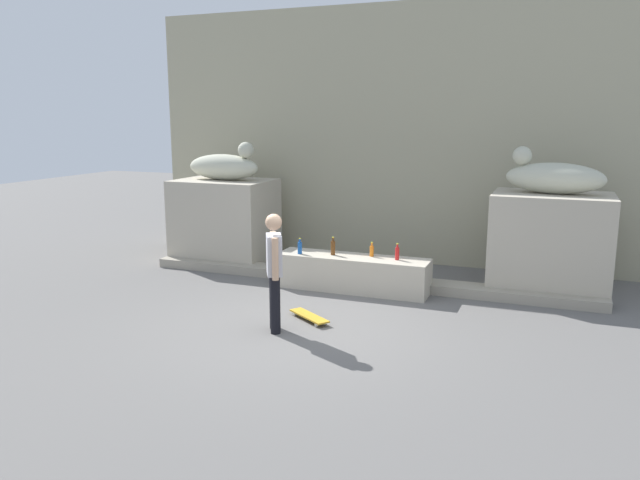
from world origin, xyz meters
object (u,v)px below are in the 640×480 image
bottle_red (397,253)px  bottle_orange (372,251)px  bottle_brown (333,247)px  bottle_blue (300,247)px  skater (274,267)px  statue_reclining_left (225,166)px  skateboard (309,316)px  statue_reclining_right (553,177)px

bottle_red → bottle_orange: bearing=169.1°
bottle_brown → bottle_blue: bottle_brown is taller
skater → bottle_blue: size_ratio=5.97×
skater → bottle_orange: bearing=-43.9°
statue_reclining_left → bottle_blue: statue_reclining_left is taller
skateboard → bottle_red: bearing=-80.2°
bottle_brown → statue_reclining_left: bearing=157.7°
bottle_red → bottle_brown: bearing=-177.8°
statue_reclining_right → bottle_orange: size_ratio=6.58×
skater → skateboard: 1.08m
bottle_brown → statue_reclining_right: bearing=18.2°
bottle_red → statue_reclining_left: bearing=164.4°
statue_reclining_left → statue_reclining_right: bearing=4.3°
statue_reclining_right → bottle_red: size_ratio=5.95×
bottle_orange → bottle_blue: bottle_blue is taller
statue_reclining_right → skateboard: (-3.20, -2.91, -1.92)m
skater → bottle_blue: bearing=-14.8°
statue_reclining_left → bottle_orange: statue_reclining_left is taller
skater → bottle_brown: 2.37m
bottle_blue → skater: bearing=-75.6°
skater → skateboard: (0.27, 0.60, -0.86)m
statue_reclining_right → bottle_blue: size_ratio=5.95×
statue_reclining_left → bottle_brown: size_ratio=5.14×
statue_reclining_right → bottle_red: (-2.34, -1.10, -1.27)m
skateboard → bottle_red: (0.86, 1.81, 0.65)m
skateboard → bottle_red: bottle_red is taller
skater → bottle_orange: skater is taller
statue_reclining_left → statue_reclining_right: size_ratio=0.98×
bottle_orange → bottle_brown: (-0.66, -0.13, 0.03)m
statue_reclining_right → bottle_brown: 3.87m
statue_reclining_left → bottle_orange: (3.42, -1.00, -1.28)m
statue_reclining_left → statue_reclining_right: same height
bottle_red → bottle_blue: (-1.71, -0.17, -0.00)m
bottle_brown → bottle_blue: bearing=-167.1°
bottle_orange → statue_reclining_right: bearing=19.7°
bottle_orange → statue_reclining_left: bearing=163.7°
statue_reclining_right → bottle_red: 2.88m
statue_reclining_left → bottle_orange: size_ratio=6.47×
statue_reclining_left → bottle_orange: 3.79m
skateboard → bottle_orange: 2.04m
bottle_red → skateboard: bearing=-115.3°
skateboard → bottle_orange: (0.38, 1.90, 0.64)m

